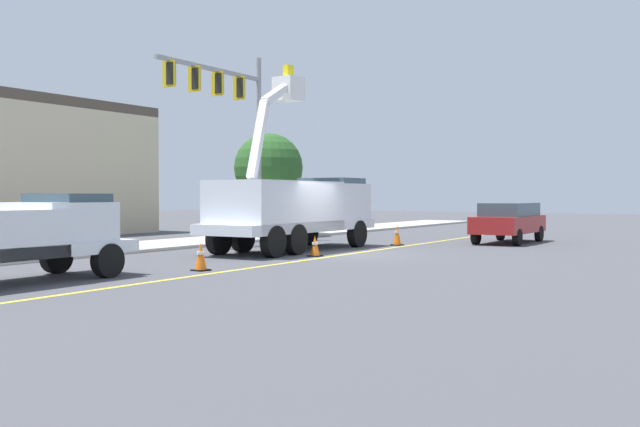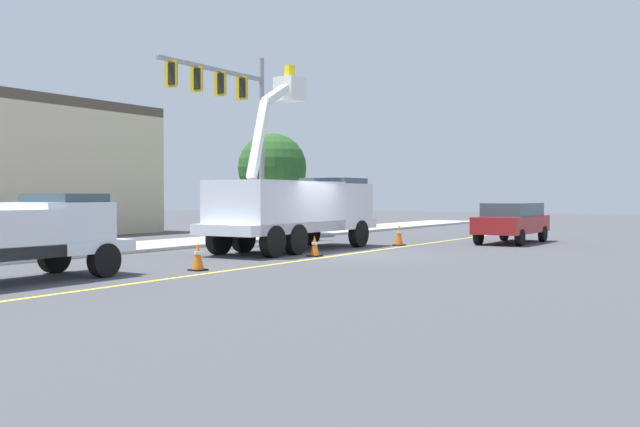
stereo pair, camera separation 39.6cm
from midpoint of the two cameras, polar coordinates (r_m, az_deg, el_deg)
ground at (r=24.88m, az=2.64°, el=-3.21°), size 120.00×120.00×0.00m
sidewalk_far_side at (r=29.80m, az=-11.20°, el=-2.35°), size 60.08×8.85×0.12m
lane_centre_stripe at (r=24.88m, az=2.64°, el=-3.21°), size 49.82×4.55×0.01m
utility_bucket_truck at (r=26.61m, az=-1.51°, el=0.56°), size 8.39×3.21×6.95m
service_pickup_truck at (r=18.15m, az=-22.41°, el=-1.52°), size 5.76×2.58×2.06m
passing_minivan at (r=31.78m, az=15.15°, el=-0.49°), size 4.95×2.31×1.69m
traffic_cone_mid_front at (r=19.76m, az=-8.97°, el=-3.35°), size 0.40×0.40×0.77m
traffic_cone_mid_rear at (r=23.99m, az=0.05°, el=-2.58°), size 0.40×0.40×0.69m
traffic_cone_trailing at (r=29.41m, az=6.59°, el=-1.68°), size 0.40×0.40×0.86m
traffic_signal_mast at (r=31.21m, az=-6.61°, el=8.29°), size 6.54×0.95×8.14m
street_tree_right at (r=36.02m, az=-3.44°, el=3.58°), size 3.40×3.40×5.08m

